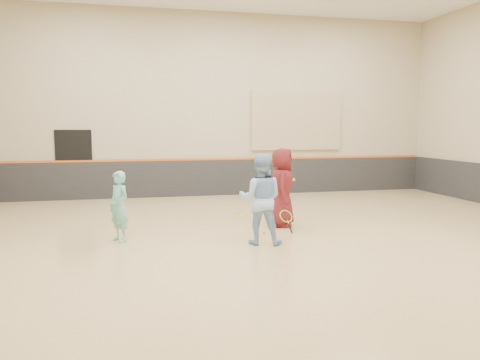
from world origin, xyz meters
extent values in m
cube|color=tan|center=(0.00, 0.00, -0.10)|extent=(15.00, 12.00, 0.20)
cube|color=tan|center=(0.00, 6.01, 3.00)|extent=(15.00, 0.02, 6.00)
cube|color=tan|center=(0.00, -6.01, 3.00)|extent=(15.00, 0.02, 6.00)
cube|color=#232326|center=(0.00, 5.97, 0.60)|extent=(14.90, 0.04, 1.20)
cube|color=#D85914|center=(0.00, 5.96, 1.22)|extent=(14.90, 0.03, 0.06)
cube|color=tan|center=(2.80, 5.95, 2.50)|extent=(3.20, 0.08, 2.00)
cube|color=black|center=(-4.50, 5.98, 1.10)|extent=(1.10, 0.05, 2.20)
imported|color=#74CAC1|center=(-2.98, 0.15, 0.71)|extent=(0.58, 0.62, 1.42)
imported|color=#9CC2F2|center=(-0.26, -0.64, 0.89)|extent=(1.04, 0.92, 1.78)
imported|color=maroon|center=(0.65, 0.84, 0.91)|extent=(0.81, 1.02, 1.81)
sphere|color=gold|center=(0.03, 0.12, 0.03)|extent=(0.07, 0.07, 0.07)
sphere|color=#CDE836|center=(0.85, 0.61, 1.10)|extent=(0.07, 0.07, 0.07)
sphere|color=#B6D130|center=(0.43, 2.57, 0.03)|extent=(0.07, 0.07, 0.07)
camera|label=1|loc=(-2.65, -9.36, 2.30)|focal=35.00mm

